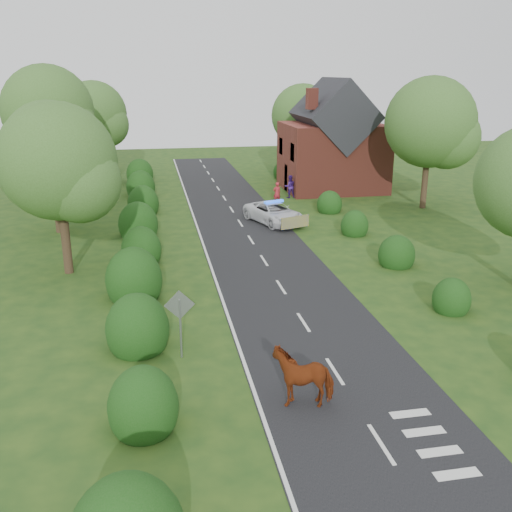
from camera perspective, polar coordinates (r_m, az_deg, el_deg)
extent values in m
plane|color=#1F4117|center=(19.75, 7.88, -11.40)|extent=(120.00, 120.00, 0.00)
cube|color=black|center=(33.20, -0.21, 1.14)|extent=(6.00, 70.00, 0.02)
cube|color=white|center=(16.60, 12.40, -17.87)|extent=(0.12, 1.80, 0.01)
cube|color=white|center=(19.74, 7.88, -11.34)|extent=(0.12, 1.80, 0.01)
cube|color=white|center=(23.14, 4.77, -6.61)|extent=(0.12, 1.80, 0.01)
cube|color=white|center=(26.71, 2.52, -3.11)|extent=(0.12, 1.80, 0.01)
cube|color=white|center=(30.39, 0.82, -0.44)|extent=(0.12, 1.80, 0.01)
cube|color=white|center=(34.14, -0.52, 1.64)|extent=(0.12, 1.80, 0.01)
cube|color=white|center=(37.94, -1.59, 3.32)|extent=(0.12, 1.80, 0.01)
cube|color=white|center=(41.78, -2.46, 4.68)|extent=(0.12, 1.80, 0.01)
cube|color=white|center=(45.64, -3.19, 5.81)|extent=(0.12, 1.80, 0.01)
cube|color=white|center=(49.53, -3.81, 6.77)|extent=(0.12, 1.80, 0.01)
cube|color=white|center=(53.44, -4.34, 7.58)|extent=(0.12, 1.80, 0.01)
cube|color=white|center=(57.35, -4.80, 8.29)|extent=(0.12, 1.80, 0.01)
cube|color=white|center=(61.28, -5.20, 8.90)|extent=(0.12, 1.80, 0.01)
cube|color=white|center=(65.22, -5.56, 9.44)|extent=(0.12, 1.80, 0.01)
cube|color=white|center=(32.82, -5.20, 0.89)|extent=(0.12, 70.00, 0.01)
cube|color=white|center=(16.10, 19.47, -19.86)|extent=(1.20, 0.35, 0.01)
cube|color=white|center=(16.71, 17.89, -18.12)|extent=(1.20, 0.35, 0.01)
cube|color=white|center=(17.35, 16.46, -16.48)|extent=(1.20, 0.35, 0.01)
cube|color=white|center=(18.01, 15.15, -14.96)|extent=(1.20, 0.35, 0.01)
ellipsoid|color=#164310|center=(16.85, -11.20, -14.59)|extent=(2.00, 2.10, 2.40)
ellipsoid|color=#164310|center=(21.22, -11.76, -7.20)|extent=(2.30, 2.41, 2.70)
ellipsoid|color=#164310|center=(25.82, -12.11, -2.38)|extent=(2.50, 2.62, 3.00)
ellipsoid|color=#164310|center=(30.59, -11.39, 0.62)|extent=(2.10, 2.20, 2.50)
ellipsoid|color=#164310|center=(35.39, -11.70, 3.11)|extent=(2.40, 2.52, 2.80)
ellipsoid|color=#164310|center=(41.23, -11.21, 5.16)|extent=(2.20, 2.31, 2.60)
ellipsoid|color=#164310|center=(47.10, -11.45, 6.76)|extent=(2.30, 2.41, 2.70)
ellipsoid|color=#164310|center=(53.00, -11.54, 8.01)|extent=(2.40, 2.52, 2.80)
ellipsoid|color=#164310|center=(25.32, 18.96, -4.14)|extent=(1.60, 1.68, 1.90)
ellipsoid|color=#164310|center=(30.39, 13.88, 0.11)|extent=(1.90, 2.00, 2.10)
ellipsoid|color=#164310|center=(35.68, 9.83, 2.97)|extent=(1.70, 1.78, 2.00)
ellipsoid|color=#164310|center=(41.27, 7.36, 5.13)|extent=(1.80, 1.89, 2.00)
ellipsoid|color=#164310|center=(54.45, 2.63, 8.37)|extent=(1.70, 1.78, 2.00)
cylinder|color=#332316|center=(29.57, -18.54, 2.04)|extent=(0.44, 0.44, 3.96)
sphere|color=#3A5F24|center=(28.85, -19.25, 8.92)|extent=(5.60, 5.60, 5.60)
sphere|color=#4D7F35|center=(28.32, -17.24, 7.11)|extent=(3.92, 3.92, 3.92)
cylinder|color=#332316|center=(37.51, -19.30, 5.03)|extent=(0.44, 0.44, 3.74)
sphere|color=#3A5F24|center=(36.96, -19.85, 10.17)|extent=(5.60, 5.60, 5.60)
sphere|color=#4D7F35|center=(36.38, -18.29, 8.86)|extent=(3.92, 3.92, 3.92)
cylinder|color=#332316|center=(47.36, -19.53, 8.21)|extent=(0.44, 0.44, 4.84)
sphere|color=#3A5F24|center=(46.89, -20.11, 13.50)|extent=(6.80, 6.80, 6.80)
sphere|color=#4D7F35|center=(46.13, -18.60, 12.22)|extent=(4.76, 4.76, 4.76)
cylinder|color=#332316|center=(56.95, -15.57, 9.74)|extent=(0.44, 0.44, 4.18)
sphere|color=#3A5F24|center=(56.57, -15.90, 13.54)|extent=(6.00, 6.00, 6.00)
sphere|color=#4D7F35|center=(55.97, -14.77, 12.61)|extent=(4.20, 4.20, 4.20)
cylinder|color=#332316|center=(43.69, 16.55, 7.46)|extent=(0.44, 0.44, 4.40)
sphere|color=#3A5F24|center=(43.19, 17.03, 12.67)|extent=(6.40, 6.40, 6.40)
sphere|color=#4D7F35|center=(43.24, 18.64, 11.19)|extent=(4.48, 4.48, 4.48)
cylinder|color=#332316|center=(56.74, 4.59, 10.19)|extent=(0.44, 0.44, 3.96)
sphere|color=#3A5F24|center=(56.37, 4.68, 13.81)|extent=(6.00, 6.00, 6.00)
sphere|color=#4D7F35|center=(56.15, 5.88, 12.84)|extent=(4.20, 4.20, 4.20)
cylinder|color=gray|center=(20.16, -7.56, -7.23)|extent=(0.08, 0.08, 2.20)
cube|color=gray|center=(19.80, -7.66, -4.87)|extent=(1.06, 0.04, 1.06)
cube|color=brown|center=(49.18, 7.63, 9.79)|extent=(8.00, 7.00, 5.50)
cube|color=black|center=(48.82, 7.80, 13.80)|extent=(5.94, 7.40, 5.94)
cube|color=brown|center=(46.09, 5.62, 15.38)|extent=(0.80, 0.80, 1.60)
imported|color=brown|center=(17.75, 4.73, -12.10)|extent=(2.24, 1.35, 1.51)
imported|color=silver|center=(37.89, 1.79, 4.33)|extent=(3.83, 5.43, 1.38)
cube|color=yellow|center=(35.88, 3.93, 3.40)|extent=(1.95, 0.75, 0.76)
cube|color=blue|center=(37.71, 1.80, 5.46)|extent=(1.38, 0.73, 0.14)
imported|color=#AB212E|center=(43.49, 2.10, 6.30)|extent=(0.68, 0.53, 1.66)
imported|color=#3C1B73|center=(45.70, 3.39, 6.95)|extent=(0.92, 0.74, 1.81)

